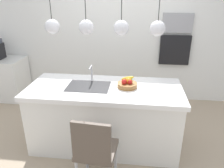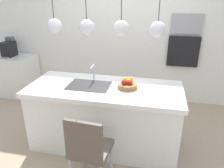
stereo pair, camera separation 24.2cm
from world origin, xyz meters
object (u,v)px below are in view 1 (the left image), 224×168
Objects in this scene: fruit_bowl at (127,84)px; microwave at (178,23)px; chair_near at (95,149)px; oven at (175,50)px.

microwave reaches higher than fruit_bowl.
microwave is 2.79m from chair_near.
chair_near is (-1.10, -2.35, -0.53)m from oven.
microwave is 0.96× the size of oven.
fruit_bowl is 0.46× the size of oven.
microwave is 0.60× the size of chair_near.
oven is at bearing 65.01° from chair_near.
microwave is (0.81, 1.55, 0.59)m from fruit_bowl.
chair_near is at bearing -114.99° from oven.
oven is at bearing 0.00° from microwave.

